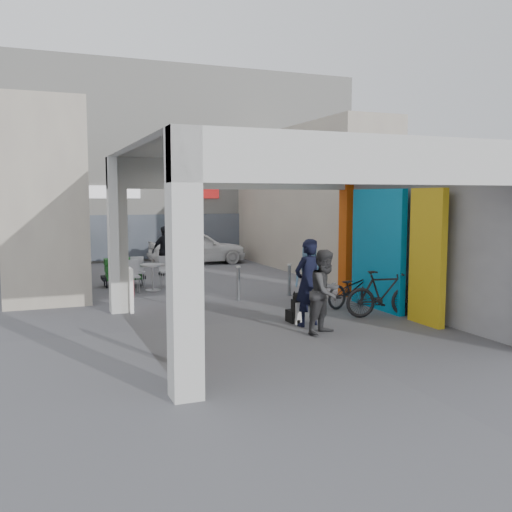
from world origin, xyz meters
name	(u,v)px	position (x,y,z in m)	size (l,w,h in m)	color
ground	(275,319)	(0.00, 0.00, 0.00)	(90.00, 90.00, 0.00)	#535358
arcade_canopy	(316,213)	(0.54, -0.82, 2.30)	(6.40, 6.45, 6.40)	beige
far_building	(147,165)	(0.00, 13.99, 3.99)	(18.00, 4.08, 8.00)	silver
plaza_bldg_left	(41,201)	(-4.50, 7.50, 2.50)	(2.00, 9.00, 5.00)	#BFB69E
plaza_bldg_right	(307,200)	(4.50, 7.50, 2.50)	(2.00, 9.00, 5.00)	#BFB69E
bollard_left	(174,287)	(-1.64, 2.31, 0.44)	(0.09, 0.09, 0.89)	gray
bollard_center	(238,284)	(0.02, 2.36, 0.43)	(0.09, 0.09, 0.86)	gray
bollard_right	(289,280)	(1.53, 2.55, 0.41)	(0.09, 0.09, 0.82)	gray
advert_board_near	(178,333)	(-2.75, -2.52, 0.51)	(0.21, 0.55, 1.00)	white
advert_board_far	(130,290)	(-2.75, 1.98, 0.51)	(0.12, 0.55, 1.00)	white
cafe_set	(147,278)	(-1.80, 5.00, 0.31)	(1.47, 1.19, 0.89)	#B0B0B5
produce_stand	(123,275)	(-2.34, 5.83, 0.32)	(1.23, 0.67, 0.81)	black
crate_stack	(189,263)	(0.36, 8.47, 0.28)	(0.53, 0.46, 0.56)	#195821
border_collie	(296,310)	(0.26, -0.51, 0.27)	(0.25, 0.50, 0.69)	black
man_with_dog	(308,283)	(0.37, -0.82, 0.89)	(0.65, 0.43, 1.78)	black
man_back_turned	(326,292)	(0.39, -1.54, 0.81)	(0.79, 0.61, 1.62)	#363638
man_elderly	(309,275)	(1.41, 1.17, 0.75)	(0.73, 0.47, 1.49)	#5A86B0
man_crates	(165,251)	(-0.66, 7.67, 0.82)	(0.97, 0.40, 1.65)	black
bicycle_front	(353,288)	(2.30, 0.60, 0.44)	(0.59, 1.68, 0.88)	black
bicycle_rear	(383,294)	(2.30, -0.66, 0.51)	(0.48, 1.71, 1.03)	black
white_van	(197,247)	(1.21, 10.43, 0.64)	(1.52, 3.78, 1.29)	white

